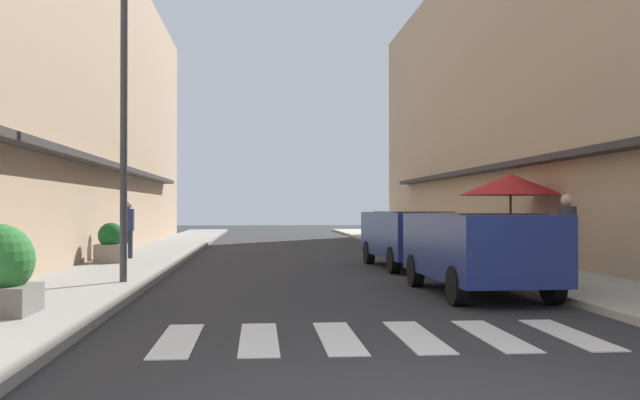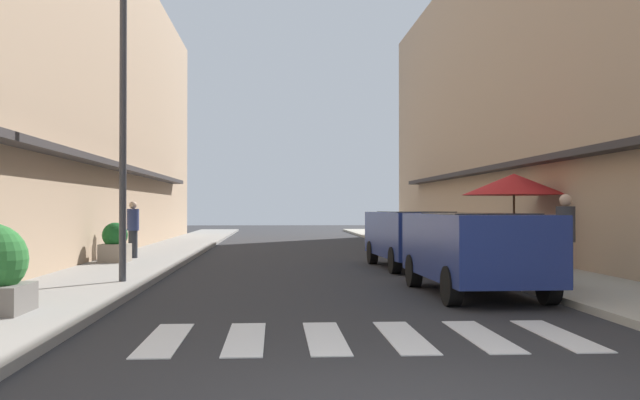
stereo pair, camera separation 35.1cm
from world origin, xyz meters
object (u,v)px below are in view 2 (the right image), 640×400
object	(u,v)px
parked_car_near	(475,244)
parked_car_mid	(413,233)
planter_midblock	(528,250)
pedestrian_walking_near	(566,238)
street_lamp	(132,98)
pedestrian_walking_far	(133,228)
planter_far	(115,243)
cafe_umbrella	(514,185)

from	to	relation	value
parked_car_near	parked_car_mid	size ratio (longest dim) A/B	0.94
planter_midblock	pedestrian_walking_near	xyz separation A→B (m)	(-0.03, -2.04, 0.34)
pedestrian_walking_near	street_lamp	bearing A→B (deg)	-130.74
parked_car_near	planter_midblock	size ratio (longest dim) A/B	3.76
pedestrian_walking_far	planter_midblock	bearing A→B (deg)	-18.71
planter_far	street_lamp	bearing A→B (deg)	-74.21
parked_car_near	cafe_umbrella	world-z (taller)	cafe_umbrella
street_lamp	planter_far	distance (m)	6.17
parked_car_near	street_lamp	distance (m)	7.17
planter_far	pedestrian_walking_near	xyz separation A→B (m)	(9.54, -6.69, 0.40)
parked_car_mid	planter_far	world-z (taller)	parked_car_mid
parked_car_mid	street_lamp	size ratio (longest dim) A/B	0.76
parked_car_near	parked_car_mid	world-z (taller)	same
parked_car_mid	pedestrian_walking_near	xyz separation A→B (m)	(1.71, -5.58, 0.09)
parked_car_near	cafe_umbrella	distance (m)	6.12
cafe_umbrella	planter_midblock	size ratio (longest dim) A/B	2.33
parked_car_near	pedestrian_walking_near	world-z (taller)	pedestrian_walking_near
street_lamp	pedestrian_walking_far	bearing A→B (deg)	100.85
pedestrian_walking_near	pedestrian_walking_far	world-z (taller)	pedestrian_walking_near
street_lamp	pedestrian_walking_far	xyz separation A→B (m)	(-1.27, 6.65, -2.75)
planter_far	cafe_umbrella	bearing A→B (deg)	-7.63
parked_car_mid	cafe_umbrella	bearing A→B (deg)	-6.27
parked_car_mid	pedestrian_walking_far	distance (m)	8.09
planter_far	parked_car_mid	bearing A→B (deg)	-8.07
planter_midblock	pedestrian_walking_near	distance (m)	2.07
planter_far	pedestrian_walking_far	bearing A→B (deg)	83.48
parked_car_near	pedestrian_walking_far	xyz separation A→B (m)	(-7.65, 8.34, 0.05)
parked_car_near	parked_car_mid	xyz separation A→B (m)	(0.00, 5.70, 0.00)
cafe_umbrella	pedestrian_walking_far	world-z (taller)	cafe_umbrella
street_lamp	pedestrian_walking_near	xyz separation A→B (m)	(8.09, -1.56, -2.71)
parked_car_mid	cafe_umbrella	distance (m)	2.85
parked_car_mid	cafe_umbrella	size ratio (longest dim) A/B	1.72
parked_car_near	planter_midblock	world-z (taller)	parked_car_near
parked_car_near	street_lamp	size ratio (longest dim) A/B	0.71
parked_car_near	parked_car_mid	distance (m)	5.70
street_lamp	cafe_umbrella	distance (m)	9.81
cafe_umbrella	pedestrian_walking_near	xyz separation A→B (m)	(-0.84, -5.30, -1.15)
street_lamp	pedestrian_walking_near	world-z (taller)	street_lamp
pedestrian_walking_far	street_lamp	bearing A→B (deg)	-64.58
planter_midblock	pedestrian_walking_far	bearing A→B (deg)	146.72
street_lamp	cafe_umbrella	size ratio (longest dim) A/B	2.26
street_lamp	parked_car_near	bearing A→B (deg)	-14.84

